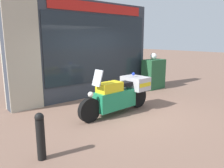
{
  "coord_description": "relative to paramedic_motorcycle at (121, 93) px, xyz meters",
  "views": [
    {
      "loc": [
        -4.23,
        -4.55,
        2.07
      ],
      "look_at": [
        -0.17,
        0.39,
        0.73
      ],
      "focal_mm": 35.0,
      "sensor_mm": 36.0,
      "label": 1
    }
  ],
  "objects": [
    {
      "name": "ground_plane",
      "position": [
        0.24,
        0.1,
        -0.57
      ],
      "size": [
        60.0,
        60.0,
        0.0
      ],
      "primitive_type": "plane",
      "color": "#7A5B4C"
    },
    {
      "name": "shop_building",
      "position": [
        -0.17,
        2.1,
        1.11
      ],
      "size": [
        5.41,
        0.55,
        3.33
      ],
      "color": "#333842",
      "rests_on": "ground"
    },
    {
      "name": "street_bollard",
      "position": [
        -2.73,
        -0.98,
        -0.12
      ],
      "size": [
        0.16,
        0.16,
        0.85
      ],
      "color": "black",
      "rests_on": "ground"
    },
    {
      "name": "paramedic_motorcycle",
      "position": [
        0.0,
        0.0,
        0.0
      ],
      "size": [
        2.47,
        0.79,
        1.3
      ],
      "rotation": [
        0.0,
        0.0,
        3.19
      ],
      "color": "black",
      "rests_on": "ground"
    },
    {
      "name": "white_helmet",
      "position": [
        3.13,
        1.48,
        0.79
      ],
      "size": [
        0.27,
        0.27,
        0.27
      ],
      "primitive_type": "sphere",
      "color": "white",
      "rests_on": "utility_cabinet"
    },
    {
      "name": "utility_cabinet",
      "position": [
        3.1,
        1.43,
        0.04
      ],
      "size": [
        0.92,
        0.55,
        1.22
      ],
      "primitive_type": "cube",
      "color": "#235633",
      "rests_on": "ground"
    },
    {
      "name": "window_display",
      "position": [
        0.64,
        2.13,
        -0.11
      ],
      "size": [
        4.01,
        0.3,
        1.86
      ],
      "color": "slate",
      "rests_on": "ground"
    }
  ]
}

